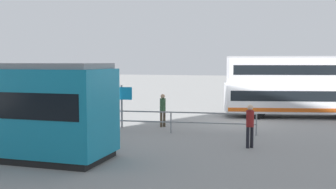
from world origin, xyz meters
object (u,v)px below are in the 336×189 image
at_px(pedestrian_near_railing, 163,108).
at_px(info_sign, 122,98).
at_px(pedestrian_crossing, 250,123).
at_px(double_decker_bus, 304,86).

distance_m(pedestrian_near_railing, info_sign, 2.31).
xyz_separation_m(pedestrian_near_railing, pedestrian_crossing, (-5.14, 4.05, -0.00)).
relative_size(pedestrian_near_railing, info_sign, 0.78).
bearing_deg(double_decker_bus, info_sign, 37.65).
xyz_separation_m(double_decker_bus, pedestrian_crossing, (2.34, 10.48, -0.94)).
distance_m(pedestrian_crossing, info_sign, 7.86).
bearing_deg(pedestrian_near_railing, info_sign, 24.08).
height_order(double_decker_bus, pedestrian_near_railing, double_decker_bus).
distance_m(pedestrian_near_railing, pedestrian_crossing, 6.55).
bearing_deg(double_decker_bus, pedestrian_near_railing, 40.71).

